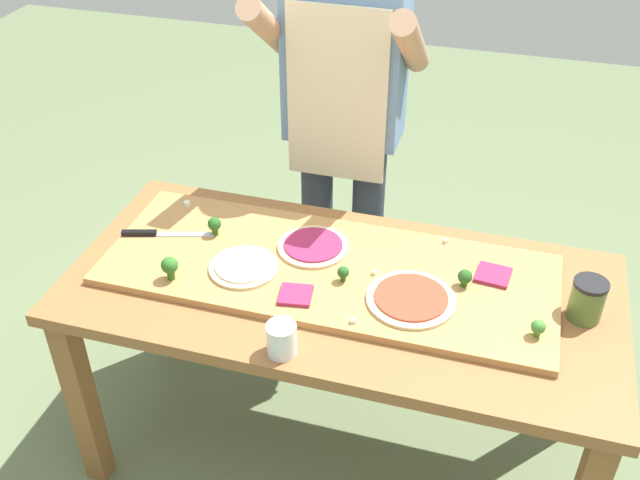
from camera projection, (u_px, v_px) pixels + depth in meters
The scene contains 21 objects.
ground_plane at pixel (337, 448), 2.57m from camera, with size 8.00×8.00×0.00m, color #60704C.
prep_table at pixel (340, 310), 2.19m from camera, with size 1.62×0.76×0.75m.
cutting_board at pixel (328, 270), 2.17m from camera, with size 1.35×0.51×0.02m, color #B27F47.
chefs_knife at pixel (155, 233), 2.29m from camera, with size 0.29×0.10×0.02m.
pizza_whole_beet_magenta at pixel (313, 246), 2.24m from camera, with size 0.22×0.22×0.02m.
pizza_whole_tomato_red at pixel (411, 299), 2.03m from camera, with size 0.25×0.25×0.02m.
pizza_whole_cheese_artichoke at pixel (244, 267), 2.15m from camera, with size 0.21×0.21×0.02m.
pizza_slice_far_left at pixel (493, 275), 2.12m from camera, with size 0.10×0.10×0.01m, color #9E234C.
pizza_slice_near_right at pixel (296, 295), 2.05m from camera, with size 0.09×0.09×0.01m, color #9E234C.
broccoli_floret_front_right at pixel (538, 327), 1.90m from camera, with size 0.04×0.04×0.05m.
broccoli_floret_center_left at pixel (343, 273), 2.09m from camera, with size 0.03×0.03×0.05m.
broccoli_floret_front_mid at pixel (214, 225), 2.28m from camera, with size 0.04×0.04×0.06m.
broccoli_floret_back_mid at pixel (170, 266), 2.09m from camera, with size 0.05×0.05×0.07m.
broccoli_floret_front_left at pixel (465, 277), 2.07m from camera, with size 0.04×0.04×0.05m.
cheese_crumble_a at pixel (446, 241), 2.26m from camera, with size 0.01×0.01×0.01m, color silver.
cheese_crumble_b at pixel (374, 273), 2.13m from camera, with size 0.01×0.01×0.01m, color white.
cheese_crumble_c at pixel (187, 204), 2.43m from camera, with size 0.02×0.02×0.02m, color silver.
cheese_crumble_d at pixel (353, 321), 1.96m from camera, with size 0.01×0.01×0.01m, color white.
flour_cup at pixel (282, 341), 1.88m from camera, with size 0.08×0.08×0.09m.
sauce_jar at pixel (587, 300), 1.98m from camera, with size 0.10×0.10×0.12m.
cook_center at pixel (344, 111), 2.52m from camera, with size 0.54×0.39×1.67m.
Camera 1 is at (0.40, -1.61, 2.10)m, focal length 40.72 mm.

